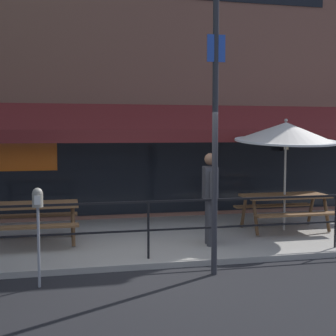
% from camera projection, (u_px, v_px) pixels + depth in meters
% --- Properties ---
extents(ground_plane, '(120.00, 120.00, 0.00)m').
position_uv_depth(ground_plane, '(152.00, 270.00, 7.48)').
color(ground_plane, black).
extents(patio_deck, '(15.00, 4.00, 0.10)m').
position_uv_depth(patio_deck, '(134.00, 239.00, 9.42)').
color(patio_deck, '#9E998E').
rests_on(patio_deck, ground).
extents(restaurant_building, '(15.00, 1.60, 8.67)m').
position_uv_depth(restaurant_building, '(119.00, 44.00, 11.25)').
color(restaurant_building, brown).
rests_on(restaurant_building, ground).
extents(patio_railing, '(13.84, 0.04, 0.97)m').
position_uv_depth(patio_railing, '(148.00, 217.00, 7.71)').
color(patio_railing, black).
rests_on(patio_railing, patio_deck).
extents(picnic_table_left, '(1.80, 1.42, 0.76)m').
position_uv_depth(picnic_table_left, '(29.00, 212.00, 8.71)').
color(picnic_table_left, brown).
rests_on(picnic_table_left, patio_deck).
extents(picnic_table_centre, '(1.80, 1.42, 0.76)m').
position_uv_depth(picnic_table_centre, '(285.00, 202.00, 9.94)').
color(picnic_table_centre, brown).
rests_on(picnic_table_centre, patio_deck).
extents(patio_umbrella_centre, '(2.14, 2.14, 2.38)m').
position_uv_depth(patio_umbrella_centre, '(286.00, 133.00, 9.84)').
color(patio_umbrella_centre, '#B7B2A8').
rests_on(patio_umbrella_centre, patio_deck).
extents(pedestrian_walking, '(0.29, 0.62, 1.71)m').
position_uv_depth(pedestrian_walking, '(210.00, 194.00, 8.63)').
color(pedestrian_walking, '#333338').
rests_on(pedestrian_walking, patio_deck).
extents(parking_meter_near, '(0.15, 0.16, 1.42)m').
position_uv_depth(parking_meter_near, '(38.00, 207.00, 6.55)').
color(parking_meter_near, gray).
rests_on(parking_meter_near, ground).
extents(street_sign_pole, '(0.28, 0.09, 4.78)m').
position_uv_depth(street_sign_pole, '(215.00, 115.00, 7.04)').
color(street_sign_pole, '#2D2D33').
rests_on(street_sign_pole, ground).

